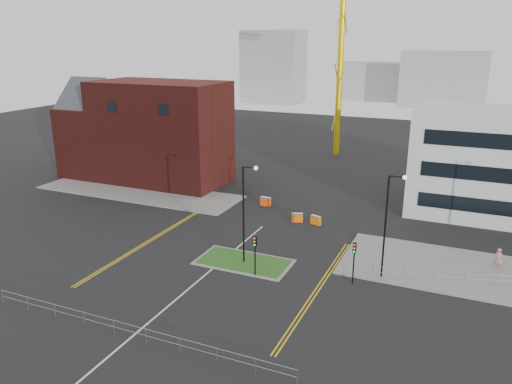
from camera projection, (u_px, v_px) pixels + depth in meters
ground at (178, 298)px, 39.17m from camera, size 200.00×200.00×0.00m
pavement_left at (138, 192)px, 66.09m from camera, size 28.00×8.00×0.12m
pavement_right at (483, 274)px, 42.95m from camera, size 24.00×10.00×0.12m
island_kerb at (244, 262)px, 45.39m from camera, size 8.60×4.60×0.08m
grass_island at (244, 262)px, 45.39m from camera, size 8.00×4.00×0.12m
brick_building at (143, 132)px, 70.48m from camera, size 24.20×10.07×14.24m
streetlamp_island at (246, 207)px, 43.73m from camera, size 1.46×0.36×9.18m
streetlamp_right_near at (389, 218)px, 40.87m from camera, size 1.46×0.36×9.18m
traffic_light_island at (255, 248)px, 42.11m from camera, size 0.28×0.33×3.65m
traffic_light_right at (354, 255)px, 40.79m from camera, size 0.28×0.33×3.65m
railing_front at (129, 328)px, 33.69m from camera, size 24.05×0.05×1.10m
railing_left at (180, 204)px, 58.93m from camera, size 6.05×0.05×1.10m
railing_right at (465, 276)px, 41.13m from camera, size 19.05×5.05×1.10m
centre_line at (191, 287)px, 40.92m from camera, size 0.15×30.00×0.01m
yellow_left_a at (155, 236)px, 51.38m from camera, size 0.12×24.00×0.01m
yellow_left_b at (158, 237)px, 51.27m from camera, size 0.12×24.00×0.01m
yellow_right_a at (317, 288)px, 40.77m from camera, size 0.12×20.00×0.01m
yellow_right_b at (320, 289)px, 40.66m from camera, size 0.12×20.00×0.01m
skyline_a at (273, 67)px, 156.30m from camera, size 18.00×12.00×22.00m
skyline_b at (444, 79)px, 146.72m from camera, size 24.00×12.00×16.00m
skyline_d at (387, 82)px, 162.98m from camera, size 30.00×12.00×12.00m
pedestrian at (498, 259)px, 43.69m from camera, size 0.74×0.49×2.01m
barrier_left at (266, 201)px, 60.64m from camera, size 1.35×0.61×1.10m
barrier_mid at (297, 217)px, 55.26m from camera, size 1.29×0.82×1.03m
barrier_right at (316, 220)px, 54.54m from camera, size 1.24×0.76×0.99m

